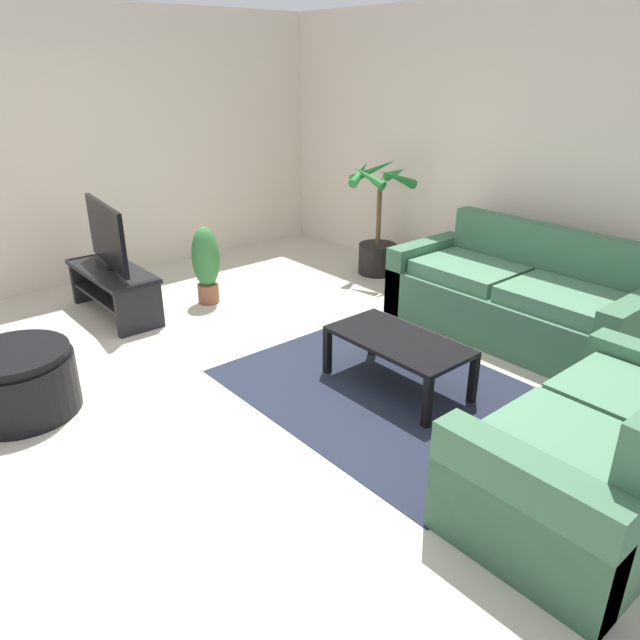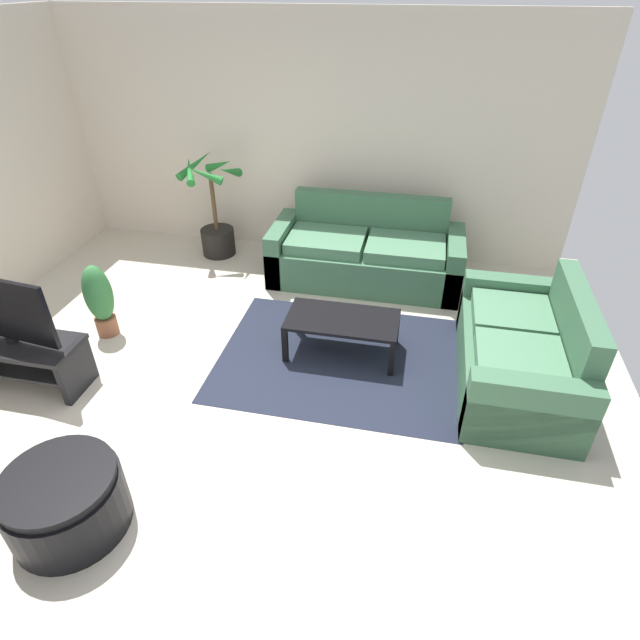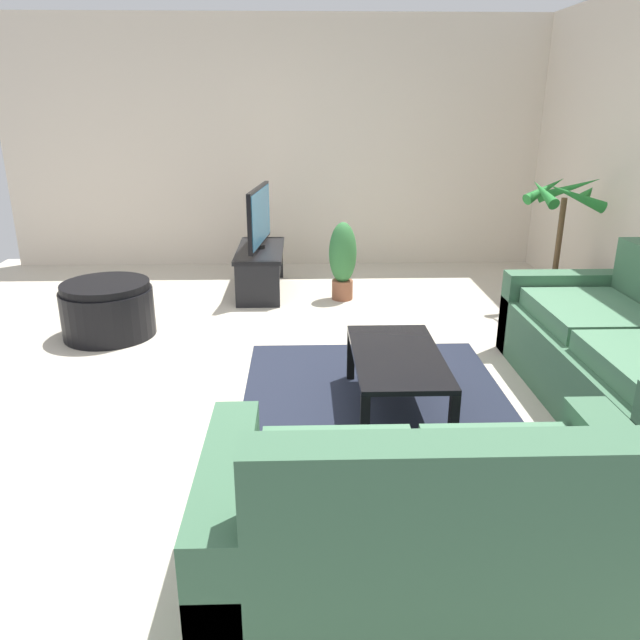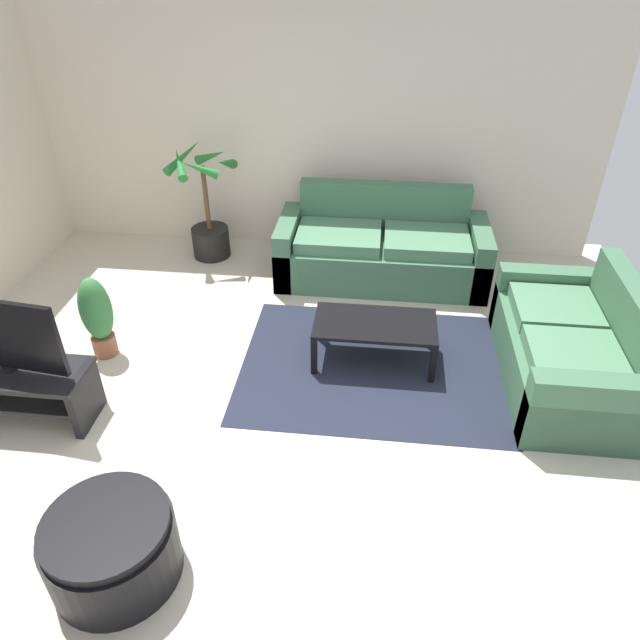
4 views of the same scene
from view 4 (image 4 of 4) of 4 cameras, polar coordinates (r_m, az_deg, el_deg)
ground_plane at (r=4.44m, az=-4.91°, el=-9.96°), size 6.60×6.60×0.00m
wall_back at (r=6.38m, az=-0.37°, el=18.56°), size 6.00×0.06×2.70m
couch_main at (r=6.06m, az=6.08°, el=6.79°), size 2.12×0.90×0.90m
couch_loveseat at (r=5.00m, az=23.31°, el=-2.80°), size 0.90×1.66×0.90m
tv_stand at (r=4.84m, az=-27.71°, el=-5.71°), size 1.10×0.45×0.44m
coffee_table at (r=4.82m, az=5.43°, el=-0.72°), size 1.01×0.53×0.38m
area_rug at (r=4.94m, az=5.18°, el=-4.50°), size 2.20×1.70×0.01m
potted_palm at (r=6.51m, az=-10.97°, el=9.71°), size 0.73×0.71×1.22m
potted_plant_small at (r=5.17m, az=-21.06°, el=0.45°), size 0.26×0.26×0.75m
ottoman at (r=3.66m, az=-19.76°, el=-20.27°), size 0.73×0.73×0.45m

